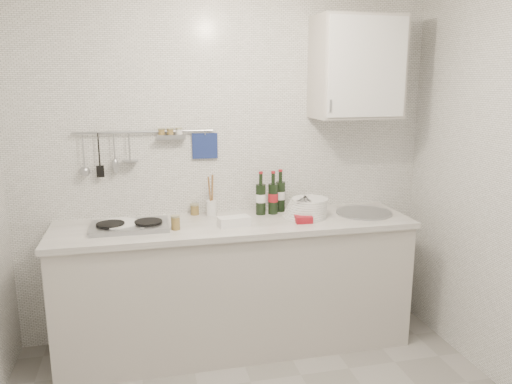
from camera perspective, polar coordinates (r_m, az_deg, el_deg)
back_wall at (r=3.63m, az=-3.33°, el=2.88°), size 3.00×0.02×2.50m
counter at (r=3.58m, az=-2.22°, el=-10.90°), size 2.44×0.64×0.96m
wall_rail at (r=3.52m, az=-12.91°, el=5.17°), size 0.98×0.09×0.34m
wall_cabinet at (r=3.67m, az=11.44°, el=13.74°), size 0.60×0.38×0.70m
plate_stack_hob at (r=3.39m, az=-15.60°, el=-3.69°), size 0.28×0.28×0.03m
plate_stack_sink at (r=3.54m, az=5.83°, el=-1.86°), size 0.34×0.32×0.14m
wine_bottles at (r=3.60m, az=1.78°, el=-0.02°), size 0.23×0.13×0.31m
butter_dish at (r=3.31m, az=-2.53°, el=-3.37°), size 0.22×0.13×0.06m
strawberry_punnet at (r=3.41m, az=5.40°, el=-3.06°), size 0.12×0.12×0.05m
utensil_crock at (r=3.56m, az=-5.12°, el=-1.60°), size 0.07×0.07×0.30m
jar_a at (r=3.61m, az=-7.01°, el=-1.97°), size 0.06×0.06×0.08m
jar_b at (r=3.65m, az=4.68°, el=-1.76°), size 0.06×0.06×0.07m
jar_c at (r=3.70m, az=6.38°, el=-1.55°), size 0.06×0.06×0.08m
jar_d at (r=3.27m, az=-9.18°, el=-3.45°), size 0.06×0.06×0.09m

